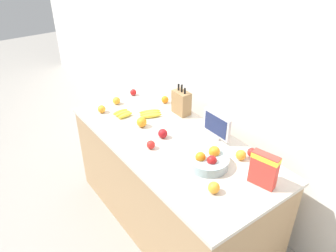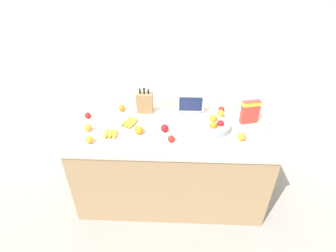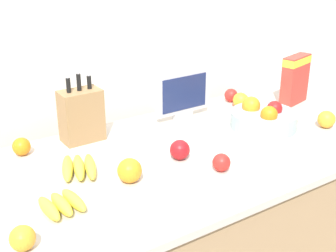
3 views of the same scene
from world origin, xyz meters
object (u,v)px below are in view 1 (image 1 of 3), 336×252
at_px(orange_back_center, 142,122).
at_px(fruit_bowl, 208,161).
at_px(banana_bunch_left, 150,114).
at_px(apple_middle, 252,152).
at_px(orange_mid_left, 116,101).
at_px(small_monitor, 216,125).
at_px(apple_leftmost, 151,145).
at_px(cereal_box, 264,168).
at_px(orange_mid_right, 102,109).
at_px(orange_by_cereal, 241,155).
at_px(orange_near_bowl, 214,188).
at_px(banana_bunch_right, 123,114).
at_px(knife_block, 181,102).
at_px(orange_front_left, 165,100).
at_px(apple_rear, 133,92).
at_px(apple_near_bananas, 163,133).

bearing_deg(orange_back_center, fruit_bowl, 7.58).
height_order(banana_bunch_left, apple_middle, apple_middle).
relative_size(orange_mid_left, orange_back_center, 0.84).
distance_m(small_monitor, apple_leftmost, 0.55).
bearing_deg(orange_mid_left, cereal_box, 7.86).
distance_m(orange_mid_right, orange_by_cereal, 1.35).
distance_m(banana_bunch_left, orange_near_bowl, 1.11).
bearing_deg(apple_leftmost, orange_mid_left, 170.03).
bearing_deg(orange_by_cereal, orange_mid_left, -166.67).
xyz_separation_m(banana_bunch_left, banana_bunch_right, (-0.15, -0.20, 0.00)).
height_order(knife_block, banana_bunch_right, knife_block).
distance_m(orange_mid_left, orange_front_left, 0.47).
bearing_deg(orange_back_center, orange_front_left, 120.07).
height_order(small_monitor, apple_rear, small_monitor).
bearing_deg(small_monitor, apple_rear, -173.18).
distance_m(cereal_box, apple_leftmost, 0.87).
height_order(banana_bunch_right, apple_near_bananas, apple_near_bananas).
bearing_deg(orange_mid_right, orange_back_center, 21.05).
distance_m(cereal_box, orange_mid_left, 1.62).
xyz_separation_m(orange_mid_right, orange_near_bowl, (1.40, 0.10, 0.00)).
bearing_deg(orange_near_bowl, orange_mid_left, 176.52).
xyz_separation_m(orange_near_bowl, orange_by_cereal, (-0.14, 0.40, -0.00)).
bearing_deg(orange_mid_left, orange_by_cereal, 13.33).
relative_size(orange_mid_right, orange_by_cereal, 0.93).
bearing_deg(knife_block, orange_by_cereal, -5.52).
distance_m(cereal_box, apple_near_bananas, 0.88).
height_order(apple_near_bananas, orange_near_bowl, same).
relative_size(banana_bunch_right, orange_mid_right, 2.13).
bearing_deg(apple_leftmost, fruit_bowl, 26.91).
bearing_deg(apple_rear, orange_by_cereal, 3.37).
bearing_deg(banana_bunch_left, fruit_bowl, -4.47).
xyz_separation_m(small_monitor, fruit_bowl, (0.23, -0.29, -0.08)).
distance_m(knife_block, orange_back_center, 0.43).
bearing_deg(orange_front_left, cereal_box, -7.33).
xyz_separation_m(knife_block, apple_near_bananas, (0.23, -0.37, -0.07)).
xyz_separation_m(fruit_bowl, apple_near_bananas, (-0.49, -0.05, -0.01)).
xyz_separation_m(cereal_box, apple_rear, (-1.67, 0.01, -0.10)).
bearing_deg(orange_mid_right, orange_by_cereal, 22.02).
bearing_deg(orange_mid_left, small_monitor, 19.72).
relative_size(fruit_bowl, apple_near_bananas, 3.80).
bearing_deg(banana_bunch_right, orange_near_bowl, -1.17).
bearing_deg(banana_bunch_right, banana_bunch_left, 53.65).
bearing_deg(orange_back_center, apple_leftmost, -20.12).
xyz_separation_m(apple_middle, apple_leftmost, (-0.53, -0.55, -0.00)).
bearing_deg(fruit_bowl, small_monitor, 128.75).
height_order(apple_leftmost, orange_by_cereal, orange_by_cereal).
relative_size(small_monitor, apple_near_bananas, 3.66).
relative_size(banana_bunch_right, orange_back_center, 1.78).
bearing_deg(orange_front_left, orange_mid_left, -123.17).
bearing_deg(apple_leftmost, small_monitor, 69.42).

